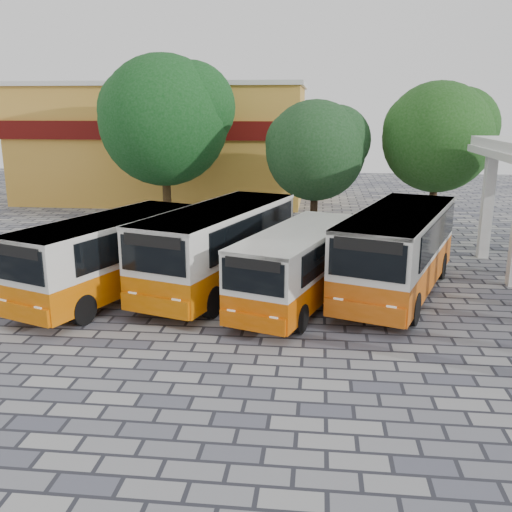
# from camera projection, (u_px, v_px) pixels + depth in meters

# --- Properties ---
(ground) EXTENTS (90.00, 90.00, 0.00)m
(ground) POSITION_uv_depth(u_px,v_px,m) (304.00, 339.00, 16.88)
(ground) COLOR #4F505E
(ground) RESTS_ON ground
(shophouse_block) EXTENTS (20.40, 10.40, 8.30)m
(shophouse_block) POSITION_uv_depth(u_px,v_px,m) (166.00, 142.00, 41.99)
(shophouse_block) COLOR gold
(shophouse_block) RESTS_ON ground
(bus_far_left) EXTENTS (5.09, 8.51, 2.87)m
(bus_far_left) POSITION_uv_depth(u_px,v_px,m) (110.00, 252.00, 20.28)
(bus_far_left) COLOR #D05D00
(bus_far_left) RESTS_ON ground
(bus_centre_left) EXTENTS (5.11, 9.11, 3.09)m
(bus_centre_left) POSITION_uv_depth(u_px,v_px,m) (219.00, 243.00, 21.08)
(bus_centre_left) COLOR #C75D00
(bus_centre_left) RESTS_ON ground
(bus_centre_right) EXTENTS (4.46, 7.79, 2.63)m
(bus_centre_right) POSITION_uv_depth(u_px,v_px,m) (299.00, 262.00, 19.46)
(bus_centre_right) COLOR #C34E00
(bus_centre_right) RESTS_ON ground
(bus_far_right) EXTENTS (5.35, 9.19, 3.11)m
(bus_far_right) POSITION_uv_depth(u_px,v_px,m) (398.00, 247.00, 20.44)
(bus_far_right) COLOR #C15009
(bus_far_right) RESTS_ON ground
(tree_left) EXTENTS (7.68, 7.32, 9.59)m
(tree_left) POSITION_uv_depth(u_px,v_px,m) (166.00, 116.00, 32.03)
(tree_left) COLOR #49341A
(tree_left) RESTS_ON ground
(tree_middle) EXTENTS (5.49, 5.23, 7.08)m
(tree_middle) POSITION_uv_depth(u_px,v_px,m) (317.00, 147.00, 29.76)
(tree_middle) COLOR #322315
(tree_middle) RESTS_ON ground
(tree_right) EXTENTS (6.00, 5.71, 8.01)m
(tree_right) POSITION_uv_depth(u_px,v_px,m) (439.00, 133.00, 29.58)
(tree_right) COLOR #3B2717
(tree_right) RESTS_ON ground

